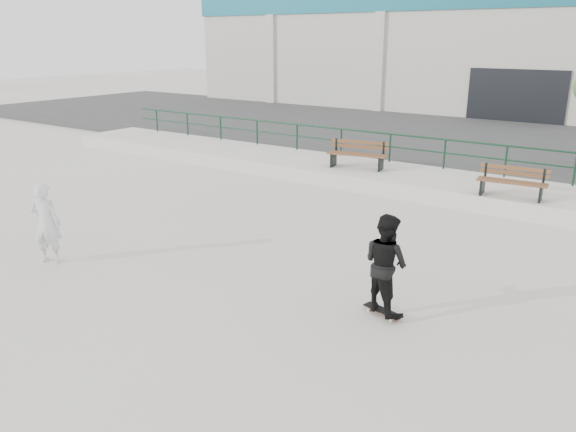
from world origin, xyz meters
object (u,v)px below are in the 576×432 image
Objects in this scene: bench_left at (358,155)px; skateboard at (383,311)px; bench_right at (512,182)px; standing_skater at (386,263)px; seated_skater at (46,223)px.

bench_left reaches higher than skateboard.
skateboard is at bearing -97.25° from bench_right.
bench_left is 9.76m from standing_skater.
skateboard is at bearing -70.99° from bench_left.
skateboard is 0.92m from standing_skater.
bench_left is at bearing 165.87° from bench_right.
skateboard is (-0.25, -7.55, -0.85)m from bench_right.
seated_skater is (-7.15, -1.92, -0.09)m from standing_skater.
standing_skater reaches higher than seated_skater.
skateboard is (5.03, -8.36, -0.88)m from bench_left.
seated_skater is (-7.40, -9.47, -0.02)m from bench_right.
bench_right is at bearing 102.62° from skateboard.
bench_left is 1.16× the size of seated_skater.
bench_right is at bearing -20.75° from bench_left.
standing_skater is at bearing 14.48° from skateboard.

